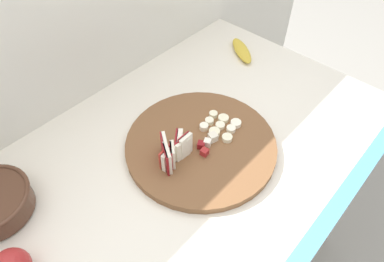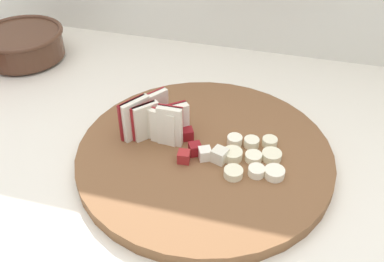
{
  "view_description": "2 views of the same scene",
  "coord_description": "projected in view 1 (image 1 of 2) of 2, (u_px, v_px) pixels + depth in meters",
  "views": [
    {
      "loc": [
        -0.39,
        -0.37,
        1.57
      ],
      "look_at": [
        0.04,
        0.03,
        0.93
      ],
      "focal_mm": 31.73,
      "sensor_mm": 36.0,
      "label": 1
    },
    {
      "loc": [
        0.15,
        -0.49,
        1.34
      ],
      "look_at": [
        0.02,
        0.0,
        0.93
      ],
      "focal_mm": 40.19,
      "sensor_mm": 36.0,
      "label": 2
    }
  ],
  "objects": [
    {
      "name": "banana_slice_rows",
      "position": [
        220.0,
        126.0,
        0.9
      ],
      "size": [
        0.09,
        0.11,
        0.01
      ],
      "color": "beige",
      "rests_on": "cutting_board"
    },
    {
      "name": "apple_wedge_fan",
      "position": [
        174.0,
        151.0,
        0.81
      ],
      "size": [
        0.1,
        0.08,
        0.07
      ],
      "color": "maroon",
      "rests_on": "cutting_board"
    },
    {
      "name": "apple_dice_pile",
      "position": [
        201.0,
        143.0,
        0.86
      ],
      "size": [
        0.09,
        0.08,
        0.02
      ],
      "color": "white",
      "rests_on": "cutting_board"
    },
    {
      "name": "cutting_board",
      "position": [
        201.0,
        145.0,
        0.88
      ],
      "size": [
        0.39,
        0.39,
        0.02
      ],
      "primitive_type": "cylinder",
      "color": "brown",
      "rests_on": "tiled_countertop"
    },
    {
      "name": "tile_backsplash",
      "position": [
        107.0,
        128.0,
        1.18
      ],
      "size": [
        2.4,
        0.04,
        1.41
      ],
      "primitive_type": "cube",
      "color": "silver",
      "rests_on": "ground"
    },
    {
      "name": "tiled_countertop",
      "position": [
        190.0,
        233.0,
        1.2
      ],
      "size": [
        1.16,
        0.74,
        0.9
      ],
      "color": "silver",
      "rests_on": "ground"
    },
    {
      "name": "banana_peel",
      "position": [
        242.0,
        50.0,
        1.16
      ],
      "size": [
        0.12,
        0.15,
        0.02
      ],
      "primitive_type": "ellipsoid",
      "rotation": [
        0.0,
        0.0,
        0.96
      ],
      "color": "gold",
      "rests_on": "tiled_countertop"
    }
  ]
}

